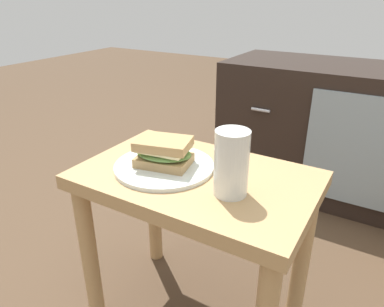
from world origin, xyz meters
The scene contains 5 objects.
side_table centered at (0.00, 0.00, 0.37)m, with size 0.56×0.36×0.46m.
tv_cabinet centered at (0.16, 0.95, 0.29)m, with size 0.96×0.46×0.58m.
plate centered at (-0.08, -0.01, 0.47)m, with size 0.25×0.25×0.01m, color silver.
sandwich_front centered at (-0.08, -0.01, 0.50)m, with size 0.15×0.12×0.07m.
beer_glass centered at (0.11, -0.04, 0.53)m, with size 0.07×0.07×0.14m.
Camera 1 is at (0.38, -0.65, 0.86)m, focal length 33.44 mm.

